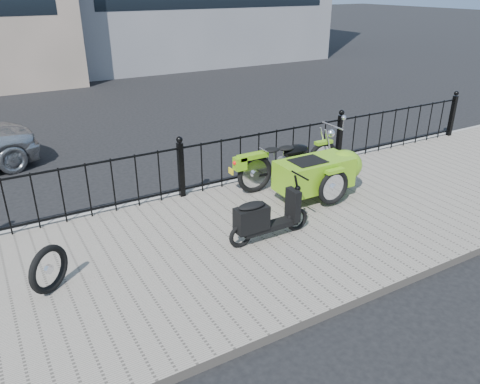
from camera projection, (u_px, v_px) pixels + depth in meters
ground at (217, 233)px, 7.16m from camera, size 120.00×120.00×0.00m
sidewalk at (233, 245)px, 6.74m from camera, size 30.00×3.80×0.12m
curb at (179, 196)px, 8.27m from camera, size 30.00×0.10×0.12m
iron_fence at (181, 171)px, 7.94m from camera, size 14.11×0.11×1.08m
motorcycle_sidecar at (317, 169)px, 8.00m from camera, size 2.28×1.47×0.98m
scooter at (265, 218)px, 6.60m from camera, size 1.33×0.39×0.90m
spare_tire at (49, 269)px, 5.52m from camera, size 0.53×0.43×0.60m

